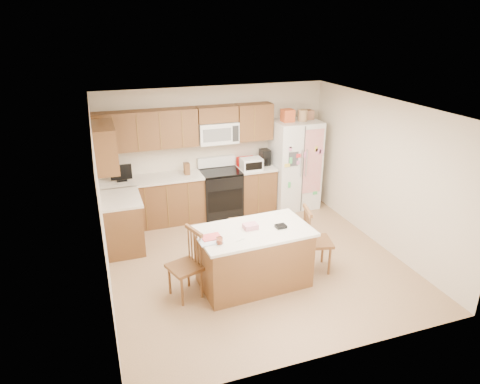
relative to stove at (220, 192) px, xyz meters
name	(u,v)px	position (x,y,z in m)	size (l,w,h in m)	color
ground	(255,261)	(0.00, -1.94, -0.47)	(4.50, 4.50, 0.00)	#825F43
room_shell	(256,178)	(0.00, -1.94, 0.97)	(4.60, 4.60, 2.52)	beige
cabinetry	(171,179)	(-0.98, -0.15, 0.44)	(3.36, 1.56, 2.15)	brown
stove	(220,192)	(0.00, 0.00, 0.00)	(0.76, 0.65, 1.13)	black
refrigerator	(295,163)	(1.57, -0.06, 0.45)	(0.90, 0.79, 2.04)	white
island	(254,257)	(-0.25, -2.51, -0.03)	(1.67, 1.03, 0.97)	brown
windsor_chair_left	(186,266)	(-1.24, -2.48, 0.00)	(0.53, 0.54, 1.00)	brown
windsor_chair_back	(238,240)	(-0.27, -1.88, -0.07)	(0.40, 0.39, 0.86)	brown
windsor_chair_right	(315,241)	(0.79, -2.45, 0.02)	(0.51, 0.53, 1.04)	brown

